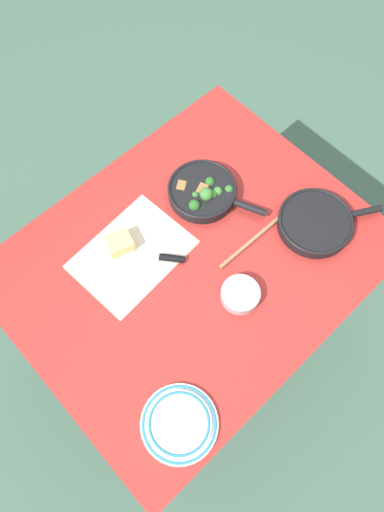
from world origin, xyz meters
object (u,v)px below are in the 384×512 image
dinner_plate_stack (179,424)px  prep_bowl_steel (240,295)px  grater_knife (154,257)px  wooden_spoon (270,225)px  cheese_block (120,243)px  skillet_eggs (316,223)px  skillet_broccoli (203,192)px

dinner_plate_stack → prep_bowl_steel: prep_bowl_steel is taller
grater_knife → prep_bowl_steel: bearing=161.1°
wooden_spoon → cheese_block: 0.52m
cheese_block → skillet_eggs: bearing=-36.5°
cheese_block → skillet_broccoli: bearing=-8.1°
skillet_eggs → wooden_spoon: (-0.11, 0.11, -0.02)m
wooden_spoon → dinner_plate_stack: (-0.67, -0.26, 0.01)m
skillet_broccoli → skillet_eggs: bearing=5.6°
wooden_spoon → dinner_plate_stack: dinner_plate_stack is taller
cheese_block → prep_bowl_steel: bearing=-67.6°
cheese_block → wooden_spoon: bearing=-34.6°
skillet_broccoli → wooden_spoon: size_ratio=0.89×
skillet_eggs → dinner_plate_stack: skillet_eggs is taller
skillet_eggs → wooden_spoon: skillet_eggs is taller
skillet_eggs → cheese_block: cheese_block is taller
skillet_eggs → dinner_plate_stack: bearing=-138.6°
skillet_broccoli → skillet_eggs: skillet_broccoli is taller
dinner_plate_stack → wooden_spoon: bearing=21.4°
skillet_eggs → cheese_block: 0.68m
wooden_spoon → skillet_broccoli: bearing=110.4°
prep_bowl_steel → cheese_block: bearing=112.4°
wooden_spoon → grater_knife: bearing=155.0°
grater_knife → prep_bowl_steel: (0.11, -0.30, 0.01)m
dinner_plate_stack → grater_knife: bearing=56.5°
skillet_broccoli → grater_knife: (-0.29, -0.06, -0.02)m
cheese_block → dinner_plate_stack: cheese_block is taller
grater_knife → dinner_plate_stack: size_ratio=1.05×
cheese_block → prep_bowl_steel: (0.17, -0.41, -0.00)m
prep_bowl_steel → grater_knife: bearing=110.5°
skillet_broccoli → dinner_plate_stack: (-0.59, -0.51, -0.02)m
cheese_block → prep_bowl_steel: 0.44m
skillet_broccoli → grater_knife: skillet_broccoli is taller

